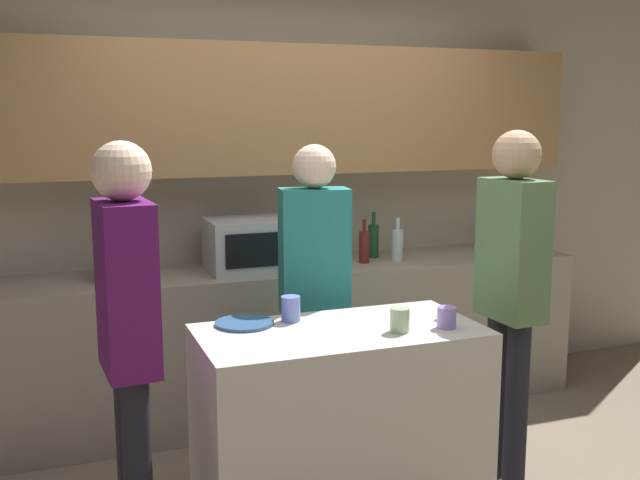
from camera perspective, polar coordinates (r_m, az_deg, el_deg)
back_wall at (r=4.64m, az=-3.28°, el=6.31°), size 6.40×0.40×2.70m
back_counter at (r=4.58m, az=-2.14°, el=-7.54°), size 3.60×0.62×0.90m
kitchen_island at (r=3.40m, az=1.51°, el=-13.98°), size 1.23×0.62×0.89m
microwave at (r=4.36m, az=-5.16°, el=-0.33°), size 0.52×0.39×0.30m
toaster at (r=4.24m, az=-14.86°, el=-1.71°), size 0.26×0.16×0.18m
potted_plant at (r=5.05m, az=13.58°, el=1.36°), size 0.14×0.14×0.40m
bottle_0 at (r=4.56m, az=3.39°, el=-0.47°), size 0.07×0.07×0.27m
bottle_1 at (r=4.73m, az=4.09°, el=-0.01°), size 0.07×0.07×0.29m
bottle_2 at (r=4.64m, az=5.92°, el=-0.32°), size 0.07×0.07×0.27m
plate_on_island at (r=3.32m, az=-5.78°, el=-6.32°), size 0.26×0.26×0.01m
cup_0 at (r=3.21m, az=6.10°, el=-6.07°), size 0.08×0.08×0.10m
cup_1 at (r=3.35m, az=-2.25°, el=-5.26°), size 0.09×0.09×0.11m
cup_2 at (r=3.30m, az=9.62°, el=-5.84°), size 0.08×0.08×0.09m
person_left at (r=2.95m, az=-14.42°, el=-6.06°), size 0.22×0.35×1.71m
person_center at (r=3.77m, az=-0.43°, el=-2.92°), size 0.37×0.24×1.66m
person_right at (r=3.66m, az=14.37°, el=-2.76°), size 0.23×0.35×1.73m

